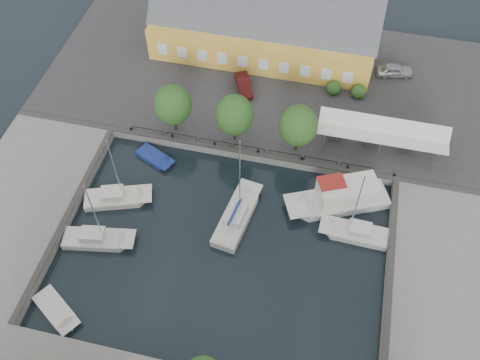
# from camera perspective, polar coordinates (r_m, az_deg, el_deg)

# --- Properties ---
(ground) EXTENTS (140.00, 140.00, 0.00)m
(ground) POSITION_cam_1_polar(r_m,az_deg,el_deg) (54.66, -1.42, -5.83)
(ground) COLOR black
(ground) RESTS_ON ground
(north_quay) EXTENTS (56.00, 26.00, 1.00)m
(north_quay) POSITION_cam_1_polar(r_m,az_deg,el_deg) (68.85, 3.24, 10.50)
(north_quay) COLOR #2D2D30
(north_quay) RESTS_ON ground
(west_quay) EXTENTS (12.00, 24.00, 1.00)m
(west_quay) POSITION_cam_1_polar(r_m,az_deg,el_deg) (60.51, -22.61, -2.71)
(west_quay) COLOR slate
(west_quay) RESTS_ON ground
(east_quay) EXTENTS (12.00, 24.00, 1.00)m
(east_quay) POSITION_cam_1_polar(r_m,az_deg,el_deg) (54.57, 21.53, -11.34)
(east_quay) COLOR slate
(east_quay) RESTS_ON ground
(quay_edge_fittings) EXTENTS (56.00, 24.72, 0.40)m
(quay_edge_fittings) POSITION_cam_1_polar(r_m,az_deg,el_deg) (56.34, -0.27, -1.26)
(quay_edge_fittings) COLOR #383533
(quay_edge_fittings) RESTS_ON north_quay
(warehouse) EXTENTS (28.56, 14.00, 9.55)m
(warehouse) POSITION_cam_1_polar(r_m,az_deg,el_deg) (70.80, 2.11, 16.02)
(warehouse) COLOR gold
(warehouse) RESTS_ON north_quay
(tent_canopy) EXTENTS (14.00, 4.00, 2.83)m
(tent_canopy) POSITION_cam_1_polar(r_m,az_deg,el_deg) (60.40, 14.98, 5.13)
(tent_canopy) COLOR silver
(tent_canopy) RESTS_ON north_quay
(quay_trees) EXTENTS (18.20, 4.20, 6.30)m
(quay_trees) POSITION_cam_1_polar(r_m,az_deg,el_deg) (58.30, -0.59, 6.95)
(quay_trees) COLOR black
(quay_trees) RESTS_ON north_quay
(car_silver) EXTENTS (4.85, 2.73, 1.56)m
(car_silver) POSITION_cam_1_polar(r_m,az_deg,el_deg) (71.03, 16.18, 11.18)
(car_silver) COLOR #A6AAAE
(car_silver) RESTS_ON north_quay
(car_red) EXTENTS (3.19, 4.66, 1.45)m
(car_red) POSITION_cam_1_polar(r_m,az_deg,el_deg) (66.39, 0.41, 10.10)
(car_red) COLOR #4F1212
(car_red) RESTS_ON north_quay
(center_sailboat) EXTENTS (3.81, 8.87, 11.91)m
(center_sailboat) POSITION_cam_1_polar(r_m,az_deg,el_deg) (55.33, -0.36, -4.00)
(center_sailboat) COLOR silver
(center_sailboat) RESTS_ON ground
(trawler) EXTENTS (11.26, 7.45, 5.00)m
(trawler) POSITION_cam_1_polar(r_m,az_deg,el_deg) (56.92, 10.74, -1.90)
(trawler) COLOR silver
(trawler) RESTS_ON ground
(east_boat_a) EXTENTS (7.10, 2.57, 10.11)m
(east_boat_a) POSITION_cam_1_polar(r_m,az_deg,el_deg) (55.65, 12.20, -5.59)
(east_boat_a) COLOR silver
(east_boat_a) RESTS_ON ground
(west_boat_b) EXTENTS (7.52, 4.62, 10.01)m
(west_boat_b) POSITION_cam_1_polar(r_m,az_deg,el_deg) (58.31, -13.01, -1.94)
(west_boat_b) COLOR silver
(west_boat_b) RESTS_ON ground
(west_boat_c) EXTENTS (7.54, 3.54, 10.02)m
(west_boat_c) POSITION_cam_1_polar(r_m,az_deg,el_deg) (55.88, -14.95, -6.18)
(west_boat_c) COLOR silver
(west_boat_c) RESTS_ON ground
(launch_sw) EXTENTS (5.53, 4.56, 0.98)m
(launch_sw) POSITION_cam_1_polar(r_m,az_deg,el_deg) (53.48, -18.99, -13.04)
(launch_sw) COLOR silver
(launch_sw) RESTS_ON ground
(launch_nw) EXTENTS (4.93, 3.59, 0.88)m
(launch_nw) POSITION_cam_1_polar(r_m,az_deg,el_deg) (61.22, -9.07, 2.33)
(launch_nw) COLOR navy
(launch_nw) RESTS_ON ground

